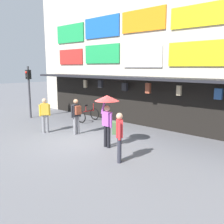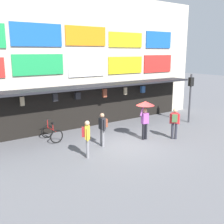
{
  "view_description": "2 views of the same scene",
  "coord_description": "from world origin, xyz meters",
  "px_view_note": "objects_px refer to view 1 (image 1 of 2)",
  "views": [
    {
      "loc": [
        7.67,
        -6.81,
        3.15
      ],
      "look_at": [
        0.7,
        0.85,
        1.25
      ],
      "focal_mm": 39.48,
      "sensor_mm": 36.0,
      "label": 1
    },
    {
      "loc": [
        -8.21,
        -10.22,
        4.6
      ],
      "look_at": [
        -0.36,
        0.84,
        1.56
      ],
      "focal_mm": 43.32,
      "sensor_mm": 36.0,
      "label": 2
    }
  ],
  "objects_px": {
    "bicycle_parked": "(88,115)",
    "pedestrian_in_purple": "(45,113)",
    "pedestrian_with_umbrella": "(107,107)",
    "pedestrian_in_yellow": "(119,134)",
    "traffic_light_near": "(29,84)",
    "pedestrian_in_black": "(76,114)"
  },
  "relations": [
    {
      "from": "pedestrian_in_yellow",
      "to": "pedestrian_in_black",
      "type": "bearing_deg",
      "value": 160.95
    },
    {
      "from": "pedestrian_in_black",
      "to": "bicycle_parked",
      "type": "bearing_deg",
      "value": 126.89
    },
    {
      "from": "traffic_light_near",
      "to": "pedestrian_with_umbrella",
      "type": "relative_size",
      "value": 1.54
    },
    {
      "from": "pedestrian_in_black",
      "to": "pedestrian_in_yellow",
      "type": "height_order",
      "value": "same"
    },
    {
      "from": "bicycle_parked",
      "to": "pedestrian_in_yellow",
      "type": "distance_m",
      "value": 6.54
    },
    {
      "from": "bicycle_parked",
      "to": "pedestrian_in_black",
      "type": "height_order",
      "value": "pedestrian_in_black"
    },
    {
      "from": "traffic_light_near",
      "to": "pedestrian_in_purple",
      "type": "height_order",
      "value": "traffic_light_near"
    },
    {
      "from": "pedestrian_in_black",
      "to": "pedestrian_with_umbrella",
      "type": "relative_size",
      "value": 0.81
    },
    {
      "from": "pedestrian_in_black",
      "to": "pedestrian_in_purple",
      "type": "xyz_separation_m",
      "value": [
        -1.37,
        -0.82,
        0.0
      ]
    },
    {
      "from": "bicycle_parked",
      "to": "pedestrian_in_black",
      "type": "bearing_deg",
      "value": -53.11
    },
    {
      "from": "bicycle_parked",
      "to": "traffic_light_near",
      "type": "bearing_deg",
      "value": -153.19
    },
    {
      "from": "bicycle_parked",
      "to": "pedestrian_in_yellow",
      "type": "relative_size",
      "value": 0.71
    },
    {
      "from": "pedestrian_in_purple",
      "to": "pedestrian_in_yellow",
      "type": "height_order",
      "value": "same"
    },
    {
      "from": "bicycle_parked",
      "to": "pedestrian_in_black",
      "type": "xyz_separation_m",
      "value": [
        1.71,
        -2.28,
        0.59
      ]
    },
    {
      "from": "traffic_light_near",
      "to": "pedestrian_in_purple",
      "type": "distance_m",
      "value": 4.19
    },
    {
      "from": "pedestrian_with_umbrella",
      "to": "pedestrian_in_yellow",
      "type": "height_order",
      "value": "pedestrian_with_umbrella"
    },
    {
      "from": "pedestrian_with_umbrella",
      "to": "pedestrian_in_yellow",
      "type": "distance_m",
      "value": 1.72
    },
    {
      "from": "bicycle_parked",
      "to": "pedestrian_in_black",
      "type": "distance_m",
      "value": 2.91
    },
    {
      "from": "pedestrian_in_black",
      "to": "pedestrian_in_yellow",
      "type": "xyz_separation_m",
      "value": [
        3.73,
        -1.29,
        0.0
      ]
    },
    {
      "from": "bicycle_parked",
      "to": "pedestrian_in_purple",
      "type": "distance_m",
      "value": 3.18
    },
    {
      "from": "pedestrian_with_umbrella",
      "to": "traffic_light_near",
      "type": "bearing_deg",
      "value": 172.72
    },
    {
      "from": "traffic_light_near",
      "to": "pedestrian_in_black",
      "type": "height_order",
      "value": "traffic_light_near"
    }
  ]
}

